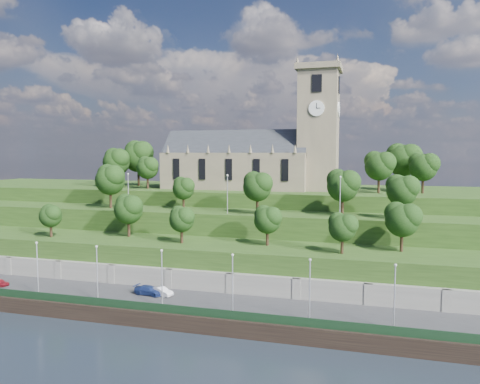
% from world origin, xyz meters
% --- Properties ---
extents(ground, '(320.00, 320.00, 0.00)m').
position_xyz_m(ground, '(0.00, 0.00, 0.00)').
color(ground, black).
rests_on(ground, ground).
extents(promenade, '(160.00, 12.00, 2.00)m').
position_xyz_m(promenade, '(0.00, 6.00, 1.00)').
color(promenade, '#2D2D30').
rests_on(promenade, ground).
extents(quay_wall, '(160.00, 0.50, 2.20)m').
position_xyz_m(quay_wall, '(0.00, -0.05, 1.10)').
color(quay_wall, black).
rests_on(quay_wall, ground).
extents(fence, '(160.00, 0.10, 1.20)m').
position_xyz_m(fence, '(0.00, 0.60, 2.60)').
color(fence, '#16321B').
rests_on(fence, promenade).
extents(retaining_wall, '(160.00, 2.10, 5.00)m').
position_xyz_m(retaining_wall, '(0.00, 11.97, 2.50)').
color(retaining_wall, slate).
rests_on(retaining_wall, ground).
extents(embankment_lower, '(160.00, 12.00, 8.00)m').
position_xyz_m(embankment_lower, '(0.00, 18.00, 4.00)').
color(embankment_lower, '#223E14').
rests_on(embankment_lower, ground).
extents(embankment_upper, '(160.00, 10.00, 12.00)m').
position_xyz_m(embankment_upper, '(0.00, 29.00, 6.00)').
color(embankment_upper, '#223E14').
rests_on(embankment_upper, ground).
extents(hilltop, '(160.00, 32.00, 15.00)m').
position_xyz_m(hilltop, '(0.00, 50.00, 7.50)').
color(hilltop, '#223E14').
rests_on(hilltop, ground).
extents(church, '(38.60, 12.35, 27.60)m').
position_xyz_m(church, '(0.79, 45.98, 22.52)').
color(church, '#6E614D').
rests_on(church, hilltop).
extents(trees_lower, '(64.67, 8.63, 7.68)m').
position_xyz_m(trees_lower, '(2.95, 18.51, 12.69)').
color(trees_lower, black).
rests_on(trees_lower, embankment_lower).
extents(trees_upper, '(61.01, 7.71, 8.77)m').
position_xyz_m(trees_upper, '(2.86, 28.08, 17.40)').
color(trees_upper, black).
rests_on(trees_upper, embankment_upper).
extents(trees_hilltop, '(73.08, 15.79, 11.01)m').
position_xyz_m(trees_hilltop, '(-1.35, 45.56, 21.47)').
color(trees_hilltop, black).
rests_on(trees_hilltop, hilltop).
extents(lamp_posts_promenade, '(60.36, 0.36, 8.08)m').
position_xyz_m(lamp_posts_promenade, '(-2.00, 2.50, 6.65)').
color(lamp_posts_promenade, '#B2B2B7').
rests_on(lamp_posts_promenade, promenade).
extents(lamp_posts_upper, '(40.36, 0.36, 7.14)m').
position_xyz_m(lamp_posts_upper, '(0.00, 26.00, 16.17)').
color(lamp_posts_upper, '#B2B2B7').
rests_on(lamp_posts_upper, embankment_upper).
extents(car_middle, '(4.00, 2.45, 1.24)m').
position_xyz_m(car_middle, '(-4.47, 7.45, 2.62)').
color(car_middle, silver).
rests_on(car_middle, promenade).
extents(car_right, '(4.84, 2.51, 1.34)m').
position_xyz_m(car_right, '(-6.40, 7.25, 2.67)').
color(car_right, navy).
rests_on(car_right, promenade).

